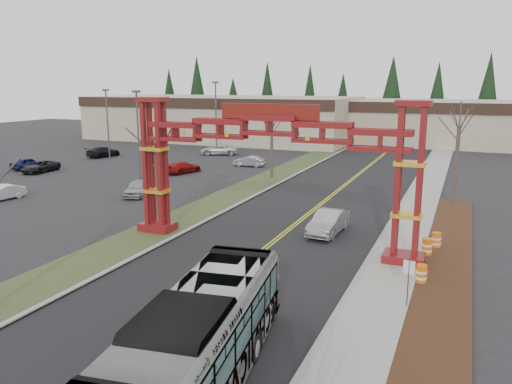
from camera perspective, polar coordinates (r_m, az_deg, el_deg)
The scene contains 32 objects.
road at distance 37.03m, azimuth 5.43°, elevation -2.99°, with size 12.00×110.00×0.02m, color black.
lane_line_left at distance 37.06m, azimuth 5.26°, elevation -2.95°, with size 0.12×100.00×0.01m, color gold.
lane_line_right at distance 37.00m, azimuth 5.61°, elevation -2.99°, with size 0.12×100.00×0.01m, color gold.
curb_right at distance 35.73m, azimuth 14.89°, elevation -3.82°, with size 0.30×110.00×0.15m, color gray.
sidewalk_right at distance 35.57m, azimuth 17.20°, elevation -4.03°, with size 2.60×110.00×0.14m, color gray.
landscape_strip at distance 21.41m, azimuth 19.87°, elevation -15.34°, with size 2.60×50.00×0.12m, color black.
grass_median at distance 40.08m, azimuth -5.53°, elevation -1.77°, with size 4.00×110.00×0.08m, color #334221.
curb_left at distance 39.24m, azimuth -3.16°, elevation -1.98°, with size 0.30×110.00×0.15m, color gray.
gateway_arch at distance 29.37m, azimuth 1.49°, elevation 4.95°, with size 18.20×1.60×8.90m.
retail_building_west at distance 90.90m, azimuth -3.65°, elevation 8.48°, with size 46.00×22.30×7.50m.
retail_building_east at distance 89.27m, azimuth 22.73°, elevation 7.33°, with size 38.00×20.30×7.00m.
conifer_treeline at distance 101.69m, azimuth 17.40°, elevation 9.89°, with size 116.10×5.60×13.00m.
transit_bus at distance 16.47m, azimuth -6.81°, elevation -17.09°, with size 2.80×11.98×3.34m, color #9FA2A6.
silver_sedan at distance 33.34m, azimuth 8.27°, elevation -3.45°, with size 1.61×4.62×1.52m, color #A5A8AD.
parked_car_near_a at distance 45.33m, azimuth -13.37°, elevation 0.46°, with size 1.68×4.17×1.42m, color #999DA0.
parked_car_near_b at distance 47.72m, azimuth -27.05°, elevation -0.08°, with size 1.33×3.81×1.26m, color white.
parked_car_near_c at distance 61.04m, azimuth -23.43°, elevation 2.70°, with size 2.14×4.65×1.29m, color black.
parked_car_mid_a at distance 56.04m, azimuth -8.36°, elevation 2.83°, with size 1.85×4.54×1.32m, color maroon.
parked_car_mid_b at distance 63.81m, azimuth -24.65°, elevation 3.00°, with size 1.61×4.01×1.37m, color #151C4C.
parked_car_far_a at distance 60.00m, azimuth -0.80°, elevation 3.54°, with size 1.32×3.78×1.25m, color #9FA0A6.
parked_car_far_b at distance 70.18m, azimuth -4.24°, elevation 4.86°, with size 2.39×5.19×1.44m, color silver.
parked_car_far_c at distance 70.96m, azimuth -17.06°, elevation 4.42°, with size 1.97×4.84×1.40m, color black.
bare_tree_median_mid at distance 33.46m, azimuth -11.23°, elevation 4.04°, with size 2.89×2.89×7.01m.
bare_tree_median_far at distance 51.84m, azimuth 1.82°, elevation 7.32°, with size 3.19×3.19×7.39m.
bare_tree_right_far at distance 43.43m, azimuth 22.20°, elevation 6.77°, with size 3.17×3.17×8.38m.
light_pole_near at distance 52.54m, azimuth -13.33°, elevation 7.06°, with size 0.79×0.39×9.08m.
light_pole_mid at distance 68.77m, azimuth -16.63°, elevation 8.02°, with size 0.79×0.39×9.06m.
light_pole_far at distance 76.96m, azimuth -4.61°, elevation 9.33°, with size 0.87×0.44×10.08m.
street_sign at distance 22.99m, azimuth 17.05°, elevation -8.98°, with size 0.51×0.12×2.22m.
barrel_south at distance 26.24m, azimuth 18.37°, elevation -8.95°, with size 0.54×0.54×1.01m.
barrel_mid at distance 30.38m, azimuth 18.96°, elevation -6.02°, with size 0.58×0.58×1.07m.
barrel_north at distance 31.93m, azimuth 19.92°, elevation -5.26°, with size 0.55×0.55×1.02m.
Camera 1 is at (10.70, -9.10, 9.72)m, focal length 35.00 mm.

